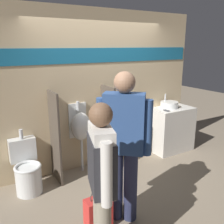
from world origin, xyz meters
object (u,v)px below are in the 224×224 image
Objects in this scene: urinal_near_counter at (81,126)px; person_with_lanyard at (124,142)px; sink_basin at (169,105)px; person_in_vest at (102,175)px; toilet at (27,171)px; shopping_bag at (98,213)px; cell_phone at (167,110)px; urinal_far at (128,118)px.

person_with_lanyard is at bearing -92.41° from urinal_near_counter.
person_in_vest reaches higher than sink_basin.
toilet is 0.49× the size of person_with_lanyard.
person_in_vest reaches higher than urinal_near_counter.
person_in_vest is at bearing 79.78° from person_with_lanyard.
shopping_bag is at bearing -4.36° from person_in_vest.
sink_basin is 0.29× the size of urinal_near_counter.
sink_basin is 0.66× the size of shopping_bag.
person_in_vest is at bearing -112.17° from shopping_bag.
cell_phone is at bearing 29.36° from shopping_bag.
shopping_bag is (-0.42, -1.41, -0.60)m from urinal_near_counter.
urinal_far is at bearing 4.77° from toilet.
shopping_bag is (0.53, -1.25, -0.12)m from toilet.
urinal_near_counter reaches higher than cell_phone.
sink_basin is at bearing 1.80° from toilet.
urinal_far is (-0.95, 0.07, -0.16)m from sink_basin.
sink_basin is 1.90m from urinal_near_counter.
cell_phone is (-0.20, -0.16, -0.06)m from sink_basin.
person_with_lanyard reaches higher than toilet.
cell_phone is at bearing -16.79° from urinal_far.
cell_phone is 0.78m from urinal_far.
urinal_near_counter is at bearing 180.00° from urinal_far.
cell_phone is 2.10m from person_with_lanyard.
urinal_near_counter is at bearing 0.02° from person_in_vest.
toilet is (-1.89, -0.16, -0.48)m from urinal_far.
toilet is 1.70× the size of shopping_bag.
person_with_lanyard reaches higher than shopping_bag.
person_with_lanyard is at bearing -125.84° from urinal_far.
urinal_near_counter is 0.95m from urinal_far.
person_with_lanyard is (-1.00, -1.39, 0.21)m from urinal_far.
toilet is at bearing -13.33° from person_with_lanyard.
urinal_far is at bearing 163.21° from cell_phone.
urinal_near_counter reaches higher than toilet.
urinal_near_counter is at bearing 172.44° from cell_phone.
cell_phone is 2.51m from shopping_bag.
urinal_far is 0.66× the size of person_with_lanyard.
shopping_bag is at bearing -67.09° from toilet.
sink_basin is 0.26m from cell_phone.
urinal_near_counter is (-1.89, 0.07, -0.16)m from sink_basin.
shopping_bag is (0.16, 0.40, -0.75)m from person_in_vest.
person_in_vest is at bearing -107.79° from urinal_near_counter.
sink_basin is at bearing -2.07° from urinal_near_counter.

